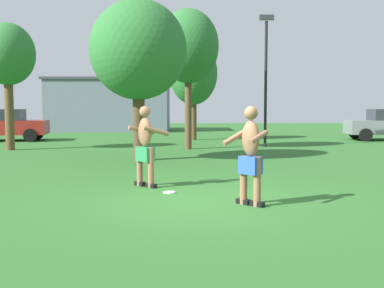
% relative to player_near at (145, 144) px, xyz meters
% --- Properties ---
extents(ground_plane, '(80.00, 80.00, 0.00)m').
position_rel_player_near_xyz_m(ground_plane, '(1.29, -1.58, -0.92)').
color(ground_plane, '#2D6628').
extents(player_near, '(0.90, 0.71, 1.73)m').
position_rel_player_near_xyz_m(player_near, '(0.00, 0.00, 0.00)').
color(player_near, black).
rests_on(player_near, ground_plane).
extents(player_in_blue, '(0.81, 0.77, 1.73)m').
position_rel_player_near_xyz_m(player_in_blue, '(1.98, -1.95, -0.00)').
color(player_in_blue, black).
rests_on(player_in_blue, ground_plane).
extents(frisbee, '(0.24, 0.24, 0.03)m').
position_rel_player_near_xyz_m(frisbee, '(0.53, -0.75, -0.91)').
color(frisbee, white).
rests_on(frisbee, ground_plane).
extents(car_red_near_post, '(4.48, 2.43, 1.58)m').
position_rel_player_near_xyz_m(car_red_near_post, '(-8.30, 13.58, -0.10)').
color(car_red_near_post, maroon).
rests_on(car_red_near_post, ground_plane).
extents(lamp_post, '(0.60, 0.24, 5.51)m').
position_rel_player_near_xyz_m(lamp_post, '(4.24, 9.93, 2.47)').
color(lamp_post, black).
rests_on(lamp_post, ground_plane).
extents(outbuilding_behind_lot, '(8.44, 5.32, 3.64)m').
position_rel_player_near_xyz_m(outbuilding_behind_lot, '(-4.40, 23.51, 0.91)').
color(outbuilding_behind_lot, slate).
rests_on(outbuilding_behind_lot, ground_plane).
extents(tree_left_field, '(2.45, 2.45, 4.98)m').
position_rel_player_near_xyz_m(tree_left_field, '(1.27, 14.18, 2.44)').
color(tree_left_field, brown).
rests_on(tree_left_field, ground_plane).
extents(tree_right_field, '(2.12, 2.12, 4.96)m').
position_rel_player_near_xyz_m(tree_right_field, '(-6.06, 8.63, 2.76)').
color(tree_right_field, brown).
rests_on(tree_right_field, ground_plane).
extents(tree_behind_players, '(3.05, 3.05, 5.06)m').
position_rel_player_near_xyz_m(tree_behind_players, '(-0.62, 4.98, 2.55)').
color(tree_behind_players, '#4C3823').
rests_on(tree_behind_players, ground_plane).
extents(tree_near_building, '(2.44, 2.44, 5.58)m').
position_rel_player_near_xyz_m(tree_near_building, '(0.97, 8.96, 3.15)').
color(tree_near_building, brown).
rests_on(tree_near_building, ground_plane).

